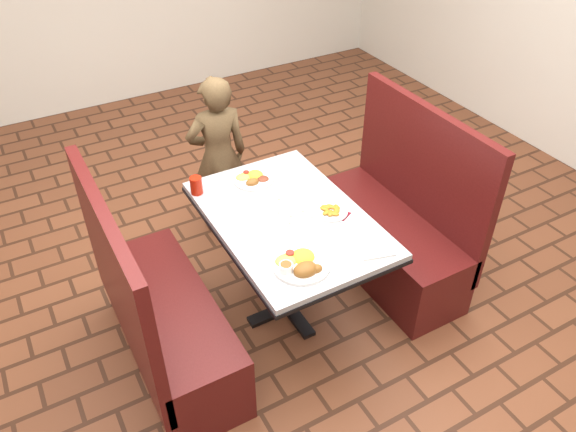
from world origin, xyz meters
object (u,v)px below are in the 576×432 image
object	(u,v)px
booth_bench_left	(162,320)
booth_bench_right	(393,230)
far_dinner_plate	(253,177)
red_tumbler	(196,185)
dining_table	(288,229)
plantain_plate	(331,211)
diner_person	(218,157)
near_dinner_plate	(301,262)

from	to	relation	value
booth_bench_left	booth_bench_right	size ratio (longest dim) A/B	1.00
booth_bench_right	far_dinner_plate	bearing A→B (deg)	152.57
far_dinner_plate	red_tumbler	size ratio (longest dim) A/B	2.26
dining_table	plantain_plate	size ratio (longest dim) A/B	6.51
diner_person	plantain_plate	xyz separation A→B (m)	(0.22, -1.10, 0.16)
booth_bench_right	plantain_plate	distance (m)	0.72
dining_table	booth_bench_left	xyz separation A→B (m)	(-0.80, 0.00, -0.32)
plantain_plate	near_dinner_plate	bearing A→B (deg)	-141.28
far_dinner_plate	plantain_plate	world-z (taller)	far_dinner_plate
diner_person	plantain_plate	distance (m)	1.14
booth_bench_right	plantain_plate	size ratio (longest dim) A/B	6.44
far_dinner_plate	diner_person	bearing A→B (deg)	88.53
booth_bench_left	diner_person	size ratio (longest dim) A/B	1.00
dining_table	far_dinner_plate	xyz separation A→B (m)	(-0.01, 0.42, 0.12)
far_dinner_plate	plantain_plate	bearing A→B (deg)	-65.22
booth_bench_left	plantain_plate	size ratio (longest dim) A/B	6.44
near_dinner_plate	plantain_plate	world-z (taller)	near_dinner_plate
booth_bench_right	near_dinner_plate	size ratio (longest dim) A/B	4.06
booth_bench_left	far_dinner_plate	distance (m)	1.00
near_dinner_plate	red_tumbler	size ratio (longest dim) A/B	2.74
booth_bench_left	plantain_plate	world-z (taller)	booth_bench_left
far_dinner_plate	plantain_plate	size ratio (longest dim) A/B	1.31
booth_bench_right	near_dinner_plate	world-z (taller)	booth_bench_right
booth_bench_left	near_dinner_plate	bearing A→B (deg)	-31.38
diner_person	near_dinner_plate	xyz separation A→B (m)	(-0.15, -1.41, 0.18)
plantain_plate	red_tumbler	size ratio (longest dim) A/B	1.73
plantain_plate	red_tumbler	bearing A→B (deg)	136.65
near_dinner_plate	far_dinner_plate	world-z (taller)	near_dinner_plate
far_dinner_plate	booth_bench_right	bearing A→B (deg)	-27.43
booth_bench_left	near_dinner_plate	world-z (taller)	booth_bench_left
booth_bench_left	plantain_plate	bearing A→B (deg)	-5.22
dining_table	red_tumbler	bearing A→B (deg)	128.03
diner_person	plantain_plate	size ratio (longest dim) A/B	6.42
near_dinner_plate	red_tumbler	xyz separation A→B (m)	(-0.21, 0.86, 0.02)
booth_bench_right	far_dinner_plate	size ratio (longest dim) A/B	4.92
diner_person	red_tumbler	world-z (taller)	diner_person
near_dinner_plate	booth_bench_right	bearing A→B (deg)	22.65
dining_table	booth_bench_right	distance (m)	0.86
dining_table	booth_bench_right	xyz separation A→B (m)	(0.80, 0.00, -0.32)
booth_bench_left	diner_person	xyz separation A→B (m)	(0.80, 1.01, 0.27)
far_dinner_plate	near_dinner_plate	bearing A→B (deg)	-99.71
red_tumbler	booth_bench_right	bearing A→B (deg)	-21.67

